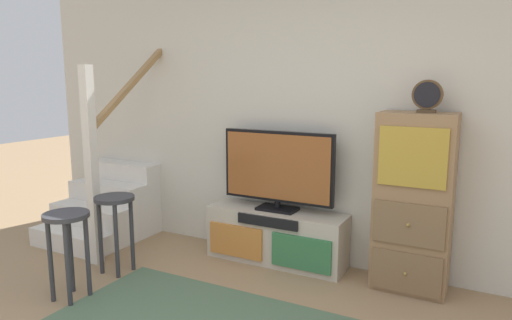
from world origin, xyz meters
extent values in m
cube|color=beige|center=(0.00, 2.46, 1.35)|extent=(6.40, 0.12, 2.70)
cube|color=#BCB29E|center=(-0.30, 2.20, 0.25)|extent=(1.29, 0.36, 0.49)
cube|color=#BC7533|center=(-0.62, 2.01, 0.21)|extent=(0.54, 0.02, 0.30)
cube|color=#337042|center=(0.02, 2.01, 0.21)|extent=(0.54, 0.02, 0.30)
cube|color=black|center=(-0.30, 2.01, 0.44)|extent=(0.58, 0.02, 0.09)
cube|color=black|center=(-0.30, 2.22, 0.51)|extent=(0.36, 0.22, 0.02)
cylinder|color=black|center=(-0.30, 2.22, 0.55)|extent=(0.05, 0.05, 0.06)
cube|color=black|center=(-0.30, 2.22, 0.90)|extent=(1.06, 0.05, 0.64)
cube|color=brown|center=(-0.30, 2.19, 0.90)|extent=(1.01, 0.01, 0.59)
cube|color=#93704C|center=(0.89, 2.21, 0.71)|extent=(0.58, 0.34, 1.43)
cube|color=brown|center=(0.89, 2.03, 0.20)|extent=(0.53, 0.02, 0.33)
sphere|color=olive|center=(0.89, 2.01, 0.20)|extent=(0.03, 0.03, 0.03)
cube|color=brown|center=(0.89, 2.03, 0.59)|extent=(0.53, 0.02, 0.33)
sphere|color=olive|center=(0.89, 2.01, 0.59)|extent=(0.03, 0.03, 0.03)
cube|color=#B79333|center=(0.89, 2.03, 1.11)|extent=(0.49, 0.02, 0.45)
cube|color=#4C3823|center=(0.94, 2.19, 1.44)|extent=(0.13, 0.08, 0.02)
cylinder|color=brown|center=(0.94, 2.19, 1.56)|extent=(0.22, 0.04, 0.22)
cylinder|color=black|center=(0.94, 2.16, 1.56)|extent=(0.19, 0.01, 0.19)
cube|color=silver|center=(-2.25, 1.53, 0.10)|extent=(0.90, 0.26, 0.19)
cube|color=silver|center=(-2.25, 1.79, 0.19)|extent=(0.90, 0.26, 0.38)
cube|color=silver|center=(-2.25, 2.05, 0.29)|extent=(0.90, 0.26, 0.57)
cube|color=silver|center=(-2.25, 2.31, 0.38)|extent=(0.90, 0.26, 0.76)
cube|color=silver|center=(-2.25, 2.57, 0.47)|extent=(0.90, 0.26, 0.95)
cube|color=silver|center=(-1.75, 1.40, 0.90)|extent=(0.09, 0.09, 1.80)
cube|color=#9E7547|center=(-1.75, 2.05, 1.70)|extent=(0.06, 1.33, 0.99)
cylinder|color=#333338|center=(-1.48, 0.70, 0.33)|extent=(0.04, 0.04, 0.65)
cylinder|color=#333338|center=(-1.29, 0.70, 0.33)|extent=(0.04, 0.04, 0.65)
cylinder|color=#333338|center=(-1.48, 0.89, 0.33)|extent=(0.04, 0.04, 0.65)
cylinder|color=#333338|center=(-1.29, 0.89, 0.33)|extent=(0.04, 0.04, 0.65)
cylinder|color=#333338|center=(-1.38, 0.79, 0.67)|extent=(0.34, 0.34, 0.03)
cylinder|color=#333338|center=(-1.54, 1.25, 0.32)|extent=(0.04, 0.04, 0.65)
cylinder|color=#333338|center=(-1.35, 1.25, 0.32)|extent=(0.04, 0.04, 0.65)
cylinder|color=#333338|center=(-1.54, 1.44, 0.32)|extent=(0.04, 0.04, 0.65)
cylinder|color=#333338|center=(-1.35, 1.44, 0.32)|extent=(0.04, 0.04, 0.65)
cylinder|color=#333338|center=(-1.44, 1.35, 0.66)|extent=(0.34, 0.34, 0.03)
camera|label=1|loc=(1.44, -1.49, 1.68)|focal=32.47mm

